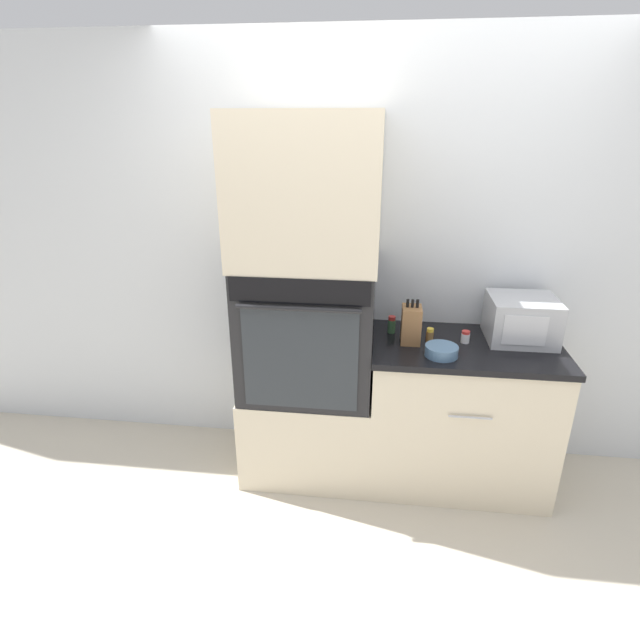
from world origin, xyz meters
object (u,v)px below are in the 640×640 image
at_px(condiment_jar_mid, 392,325).
at_px(condiment_jar_back, 417,323).
at_px(condiment_jar_far, 465,337).
at_px(condiment_jar_near, 430,335).
at_px(bowl, 441,351).
at_px(microwave, 521,319).
at_px(knife_block, 411,324).
at_px(wall_oven, 308,328).

relative_size(condiment_jar_mid, condiment_jar_back, 1.12).
bearing_deg(condiment_jar_far, condiment_jar_near, -174.09).
bearing_deg(condiment_jar_near, condiment_jar_far, 5.91).
distance_m(condiment_jar_near, condiment_jar_far, 0.20).
relative_size(bowl, condiment_jar_back, 1.90).
xyz_separation_m(microwave, condiment_jar_mid, (-0.71, 0.01, -0.07)).
bearing_deg(knife_block, bowl, -46.20).
xyz_separation_m(wall_oven, condiment_jar_near, (0.68, 0.00, -0.01)).
xyz_separation_m(microwave, knife_block, (-0.61, -0.11, -0.02)).
relative_size(microwave, knife_block, 1.44).
relative_size(microwave, condiment_jar_mid, 3.57).
height_order(wall_oven, condiment_jar_near, wall_oven).
bearing_deg(wall_oven, microwave, 5.02).
relative_size(knife_block, bowl, 1.45).
relative_size(knife_block, condiment_jar_mid, 2.47).
bearing_deg(condiment_jar_far, microwave, 14.71).
height_order(condiment_jar_mid, condiment_jar_far, condiment_jar_mid).
bearing_deg(bowl, condiment_jar_back, 107.98).
bearing_deg(condiment_jar_near, bowl, -74.16).
bearing_deg(condiment_jar_far, condiment_jar_mid, 167.47).
bearing_deg(microwave, condiment_jar_mid, 179.17).
height_order(condiment_jar_near, condiment_jar_far, condiment_jar_near).
relative_size(condiment_jar_mid, condiment_jar_far, 1.47).
relative_size(bowl, condiment_jar_far, 2.50).
distance_m(knife_block, condiment_jar_mid, 0.16).
relative_size(condiment_jar_near, condiment_jar_mid, 0.82).
height_order(microwave, condiment_jar_back, microwave).
bearing_deg(condiment_jar_near, condiment_jar_back, 110.04).
xyz_separation_m(condiment_jar_mid, condiment_jar_far, (0.41, -0.09, -0.02)).
bearing_deg(bowl, condiment_jar_near, 105.84).
xyz_separation_m(bowl, condiment_jar_back, (-0.11, 0.34, 0.02)).
relative_size(knife_block, condiment_jar_far, 3.62).
xyz_separation_m(knife_block, condiment_jar_mid, (-0.10, 0.12, -0.05)).
relative_size(knife_block, condiment_jar_back, 2.76).
height_order(knife_block, bowl, knife_block).
height_order(condiment_jar_far, condiment_jar_back, condiment_jar_back).
xyz_separation_m(condiment_jar_near, condiment_jar_back, (-0.06, 0.17, 0.00)).
height_order(bowl, condiment_jar_near, condiment_jar_near).
bearing_deg(condiment_jar_mid, wall_oven, -166.41).
bearing_deg(wall_oven, condiment_jar_back, 15.72).
bearing_deg(condiment_jar_mid, microwave, -0.83).
height_order(knife_block, condiment_jar_near, knife_block).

